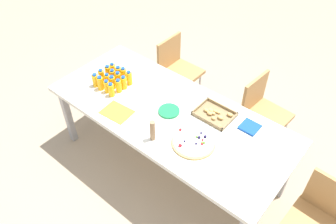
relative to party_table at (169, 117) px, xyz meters
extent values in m
plane|color=tan|center=(0.00, 0.00, -0.69)|extent=(12.00, 12.00, 0.00)
cube|color=silver|center=(0.00, 0.00, 0.04)|extent=(2.22, 0.96, 0.04)
cube|color=#99999E|center=(-1.03, -0.40, -0.33)|extent=(0.06, 0.06, 0.71)
cube|color=#99999E|center=(-1.03, 0.40, -0.33)|extent=(0.06, 0.06, 0.71)
cube|color=#99999E|center=(1.03, 0.40, -0.33)|extent=(0.06, 0.06, 0.71)
cube|color=#B7844C|center=(-0.51, 0.83, -0.24)|extent=(0.40, 0.40, 0.04)
cube|color=#B7844C|center=(-0.69, 0.83, -0.05)|extent=(0.03, 0.38, 0.38)
cylinder|color=silver|center=(-0.35, 0.99, -0.48)|extent=(0.02, 0.02, 0.41)
cylinder|color=silver|center=(-0.35, 0.67, -0.48)|extent=(0.02, 0.02, 0.41)
cylinder|color=silver|center=(-0.67, 0.99, -0.48)|extent=(0.02, 0.02, 0.41)
cylinder|color=silver|center=(-0.67, 0.67, -0.48)|extent=(0.02, 0.02, 0.41)
cube|color=#B7844C|center=(1.42, 0.15, -0.05)|extent=(0.38, 0.05, 0.38)
cylinder|color=silver|center=(1.26, 0.13, -0.48)|extent=(0.02, 0.02, 0.41)
cube|color=#B7844C|center=(0.59, 0.81, -0.24)|extent=(0.43, 0.43, 0.04)
cube|color=#B7844C|center=(0.40, 0.83, -0.05)|extent=(0.06, 0.38, 0.38)
cylinder|color=silver|center=(0.76, 0.96, -0.48)|extent=(0.02, 0.02, 0.41)
cylinder|color=silver|center=(0.74, 0.64, -0.48)|extent=(0.02, 0.02, 0.41)
cylinder|color=silver|center=(0.44, 0.99, -0.48)|extent=(0.02, 0.02, 0.41)
cylinder|color=silver|center=(0.42, 0.67, -0.48)|extent=(0.02, 0.02, 0.41)
cylinder|color=#F9AB14|center=(-0.77, -0.17, 0.12)|extent=(0.06, 0.06, 0.12)
cylinder|color=blue|center=(-0.77, -0.17, 0.19)|extent=(0.04, 0.04, 0.02)
cylinder|color=#FAAE14|center=(-0.69, -0.17, 0.12)|extent=(0.06, 0.06, 0.13)
cylinder|color=blue|center=(-0.69, -0.17, 0.20)|extent=(0.04, 0.04, 0.02)
cylinder|color=#F8AD14|center=(-0.62, -0.16, 0.12)|extent=(0.05, 0.05, 0.12)
cylinder|color=blue|center=(-0.62, -0.16, 0.19)|extent=(0.03, 0.03, 0.02)
cylinder|color=#F9AE14|center=(-0.55, -0.17, 0.12)|extent=(0.06, 0.06, 0.12)
cylinder|color=blue|center=(-0.55, -0.17, 0.19)|extent=(0.04, 0.04, 0.02)
cylinder|color=#F9AE14|center=(-0.77, -0.09, 0.12)|extent=(0.06, 0.06, 0.13)
cylinder|color=blue|center=(-0.77, -0.09, 0.19)|extent=(0.04, 0.04, 0.02)
cylinder|color=#F8AD14|center=(-0.69, -0.09, 0.12)|extent=(0.05, 0.05, 0.12)
cylinder|color=blue|center=(-0.69, -0.09, 0.19)|extent=(0.03, 0.03, 0.02)
cylinder|color=#FAAB14|center=(-0.62, -0.09, 0.12)|extent=(0.06, 0.06, 0.12)
cylinder|color=blue|center=(-0.62, -0.09, 0.19)|extent=(0.04, 0.04, 0.02)
cylinder|color=#F9AE14|center=(-0.54, -0.08, 0.12)|extent=(0.05, 0.05, 0.12)
cylinder|color=blue|center=(-0.54, -0.08, 0.19)|extent=(0.04, 0.04, 0.02)
cylinder|color=#FAAE14|center=(-0.76, -0.01, 0.13)|extent=(0.06, 0.06, 0.13)
cylinder|color=blue|center=(-0.76, -0.01, 0.20)|extent=(0.04, 0.04, 0.02)
cylinder|color=#F9AC14|center=(-0.70, -0.01, 0.12)|extent=(0.05, 0.05, 0.12)
cylinder|color=blue|center=(-0.70, -0.01, 0.18)|extent=(0.03, 0.03, 0.02)
cylinder|color=#FAAD14|center=(-0.62, -0.01, 0.12)|extent=(0.06, 0.06, 0.13)
cylinder|color=blue|center=(-0.62, -0.01, 0.19)|extent=(0.04, 0.04, 0.02)
cylinder|color=#F9AF14|center=(-0.54, -0.02, 0.12)|extent=(0.05, 0.05, 0.12)
cylinder|color=blue|center=(-0.54, -0.02, 0.19)|extent=(0.04, 0.04, 0.02)
cylinder|color=#FAAB14|center=(-0.77, 0.06, 0.12)|extent=(0.05, 0.05, 0.12)
cylinder|color=blue|center=(-0.77, 0.06, 0.18)|extent=(0.04, 0.04, 0.02)
cylinder|color=#FAAF14|center=(-0.69, 0.06, 0.12)|extent=(0.06, 0.06, 0.12)
cylinder|color=blue|center=(-0.69, 0.06, 0.19)|extent=(0.04, 0.04, 0.02)
cylinder|color=#F9AD14|center=(-0.62, 0.06, 0.13)|extent=(0.06, 0.06, 0.13)
cylinder|color=blue|center=(-0.62, 0.06, 0.20)|extent=(0.04, 0.04, 0.02)
cylinder|color=#FAAC14|center=(-0.54, 0.06, 0.13)|extent=(0.05, 0.05, 0.13)
cylinder|color=blue|center=(-0.54, 0.06, 0.20)|extent=(0.03, 0.03, 0.02)
cylinder|color=tan|center=(0.38, -0.15, 0.07)|extent=(0.36, 0.36, 0.02)
cylinder|color=white|center=(0.38, -0.15, 0.08)|extent=(0.33, 0.33, 0.01)
sphere|color=#1E1947|center=(0.40, -0.10, 0.09)|extent=(0.02, 0.02, 0.02)
sphere|color=#1E1947|center=(0.43, -0.06, 0.09)|extent=(0.02, 0.02, 0.02)
sphere|color=#1E1947|center=(0.38, -0.05, 0.09)|extent=(0.02, 0.02, 0.02)
sphere|color=#66B238|center=(0.45, -0.13, 0.09)|extent=(0.02, 0.02, 0.02)
sphere|color=#66B238|center=(0.38, -0.11, 0.09)|extent=(0.02, 0.02, 0.02)
sphere|color=red|center=(0.23, -0.13, 0.09)|extent=(0.02, 0.02, 0.02)
sphere|color=red|center=(0.33, -0.26, 0.09)|extent=(0.03, 0.03, 0.03)
sphere|color=#1E1947|center=(0.42, -0.17, 0.09)|extent=(0.02, 0.02, 0.02)
sphere|color=red|center=(0.45, -0.14, 0.09)|extent=(0.02, 0.02, 0.02)
sphere|color=#66B238|center=(0.46, -0.12, 0.09)|extent=(0.02, 0.02, 0.02)
sphere|color=#1E1947|center=(0.33, -0.20, 0.09)|extent=(0.02, 0.02, 0.02)
sphere|color=red|center=(0.43, -0.10, 0.09)|extent=(0.02, 0.02, 0.02)
sphere|color=#1E1947|center=(0.33, -0.26, 0.09)|extent=(0.02, 0.02, 0.02)
cube|color=olive|center=(0.33, 0.22, 0.06)|extent=(0.32, 0.25, 0.01)
cube|color=olive|center=(0.33, 0.10, 0.08)|extent=(0.32, 0.01, 0.03)
cube|color=olive|center=(0.33, 0.34, 0.08)|extent=(0.32, 0.01, 0.03)
cube|color=olive|center=(0.17, 0.22, 0.08)|extent=(0.01, 0.25, 0.03)
cube|color=olive|center=(0.49, 0.22, 0.08)|extent=(0.01, 0.25, 0.03)
ellipsoid|color=tan|center=(0.32, 0.22, 0.08)|extent=(0.04, 0.03, 0.02)
ellipsoid|color=tan|center=(0.32, 0.25, 0.08)|extent=(0.04, 0.03, 0.02)
ellipsoid|color=tan|center=(0.45, 0.13, 0.08)|extent=(0.04, 0.03, 0.02)
ellipsoid|color=tan|center=(0.44, 0.29, 0.08)|extent=(0.05, 0.04, 0.03)
ellipsoid|color=tan|center=(0.36, 0.17, 0.08)|extent=(0.04, 0.03, 0.02)
ellipsoid|color=tan|center=(0.28, 0.23, 0.08)|extent=(0.05, 0.04, 0.03)
ellipsoid|color=tan|center=(0.40, 0.21, 0.08)|extent=(0.05, 0.04, 0.03)
ellipsoid|color=tan|center=(0.30, 0.19, 0.08)|extent=(0.05, 0.04, 0.03)
ellipsoid|color=tan|center=(0.35, 0.26, 0.08)|extent=(0.04, 0.03, 0.02)
ellipsoid|color=tan|center=(0.25, 0.21, 0.08)|extent=(0.05, 0.04, 0.03)
cylinder|color=#1E8C4C|center=(0.00, 0.00, 0.06)|extent=(0.19, 0.19, 0.00)
cylinder|color=#1E8C4C|center=(0.00, 0.00, 0.07)|extent=(0.19, 0.19, 0.00)
cylinder|color=#1E8C4C|center=(0.00, 0.00, 0.07)|extent=(0.19, 0.19, 0.00)
cylinder|color=#1E8C4C|center=(0.00, 0.00, 0.08)|extent=(0.19, 0.19, 0.00)
cube|color=#194CA5|center=(0.64, 0.28, 0.07)|extent=(0.15, 0.15, 0.02)
cylinder|color=#9E7A56|center=(0.10, -0.33, 0.16)|extent=(0.04, 0.04, 0.19)
cube|color=yellow|center=(-0.35, -0.30, 0.06)|extent=(0.28, 0.22, 0.01)
camera|label=1|loc=(1.36, -1.64, 2.09)|focal=35.86mm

